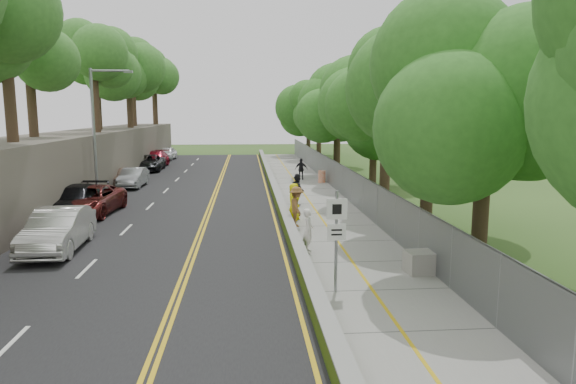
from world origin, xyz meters
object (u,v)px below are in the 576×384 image
object	(u,v)px
signpost	(336,230)
concrete_block	(422,262)
streetlight	(98,125)
person_far	(301,169)
painter_0	(294,202)
car_2	(90,200)
construction_barrel	(322,177)
car_1	(58,230)

from	to	relation	value
signpost	concrete_block	distance (m)	3.93
streetlight	signpost	distance (m)	20.72
person_far	signpost	bearing A→B (deg)	97.18
concrete_block	painter_0	size ratio (longest dim) A/B	0.59
streetlight	painter_0	world-z (taller)	streetlight
concrete_block	car_2	distance (m)	18.10
construction_barrel	painter_0	distance (m)	13.99
car_1	person_far	world-z (taller)	person_far
concrete_block	construction_barrel	bearing A→B (deg)	90.30
streetlight	car_1	size ratio (longest dim) A/B	1.60
car_1	concrete_block	bearing A→B (deg)	-18.90
car_1	car_2	distance (m)	7.33
signpost	person_far	distance (m)	26.11
signpost	painter_0	bearing A→B (deg)	91.64
car_2	signpost	bearing A→B (deg)	-45.02
concrete_block	car_2	size ratio (longest dim) A/B	0.20
construction_barrel	painter_0	bearing A→B (deg)	-104.21
signpost	painter_0	world-z (taller)	signpost
streetlight	person_far	distance (m)	16.47
signpost	car_1	bearing A→B (deg)	151.19
person_far	streetlight	bearing A→B (deg)	45.24
painter_0	person_far	size ratio (longest dim) A/B	1.10
painter_0	construction_barrel	bearing A→B (deg)	10.30
construction_barrel	car_2	size ratio (longest dim) A/B	0.17
person_far	car_1	bearing A→B (deg)	71.11
signpost	car_2	bearing A→B (deg)	130.56
signpost	car_1	distance (m)	11.52
concrete_block	car_2	bearing A→B (deg)	141.72
car_2	person_far	world-z (taller)	person_far
car_1	painter_0	size ratio (longest dim) A/B	2.68
painter_0	person_far	world-z (taller)	painter_0
construction_barrel	concrete_block	bearing A→B (deg)	-89.70
streetlight	car_2	distance (m)	5.73
car_1	painter_0	world-z (taller)	painter_0
painter_0	person_far	bearing A→B (deg)	16.99
person_far	car_2	bearing A→B (deg)	57.20
construction_barrel	signpost	bearing A→B (deg)	-97.42
streetlight	person_far	size ratio (longest dim) A/B	4.72
car_1	construction_barrel	bearing A→B (deg)	52.15
car_2	painter_0	bearing A→B (deg)	-7.77
car_2	painter_0	size ratio (longest dim) A/B	2.94
concrete_block	car_1	distance (m)	13.88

